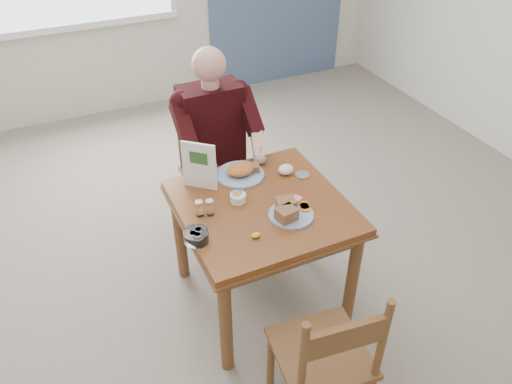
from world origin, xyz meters
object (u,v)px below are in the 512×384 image
chair_near (325,359)px  far_plate (241,171)px  diner (216,136)px  table (262,219)px  chair_far (214,171)px  near_plate (289,211)px

chair_near → far_plate: size_ratio=2.63×
far_plate → diner: bearing=90.5°
table → chair_far: bearing=90.0°
diner → far_plate: 0.41m
chair_near → diner: diner is taller
near_plate → table: bearing=119.1°
diner → near_plate: (0.09, -0.86, -0.03)m
chair_far → table: bearing=-90.0°
chair_far → far_plate: 0.58m
chair_far → chair_near: size_ratio=1.00×
table → near_plate: (0.09, -0.16, 0.14)m
chair_near → diner: 1.60m
near_plate → far_plate: bearing=100.3°
table → chair_far: chair_far is taller
diner → far_plate: size_ratio=3.84×
chair_far → diner: size_ratio=0.69×
chair_far → chair_near: 1.65m
diner → far_plate: (0.00, -0.41, -0.03)m
table → diner: diner is taller
far_plate → chair_near: bearing=-94.2°
chair_near → far_plate: chair_near is taller
diner → far_plate: diner is taller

